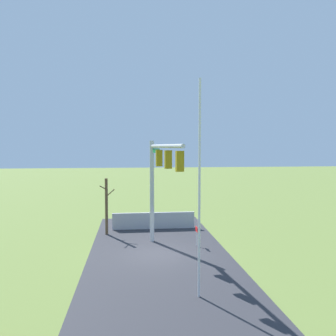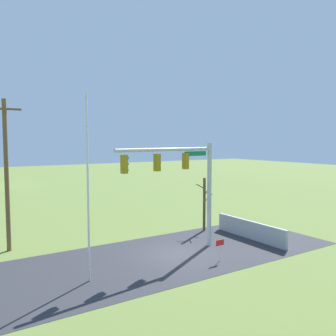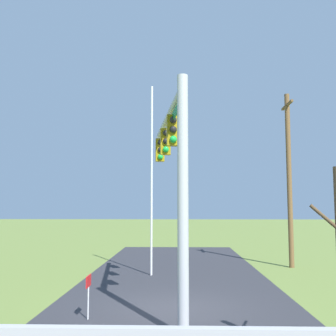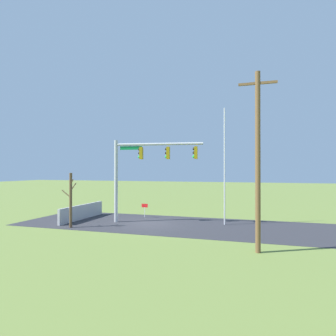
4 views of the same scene
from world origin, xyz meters
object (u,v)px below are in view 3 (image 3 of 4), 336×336
at_px(signal_mast, 173,157).
at_px(utility_pole, 289,176).
at_px(flagpole, 152,179).
at_px(open_sign, 88,287).

distance_m(signal_mast, utility_pole, 10.70).
height_order(signal_mast, flagpole, flagpole).
distance_m(flagpole, utility_pole, 7.54).
distance_m(flagpole, open_sign, 7.99).
bearing_deg(signal_mast, open_sign, -73.62).
bearing_deg(flagpole, open_sign, -10.33).
height_order(signal_mast, utility_pole, utility_pole).
relative_size(flagpole, utility_pole, 0.97).
bearing_deg(utility_pole, signal_mast, -34.23).
distance_m(signal_mast, flagpole, 6.45).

